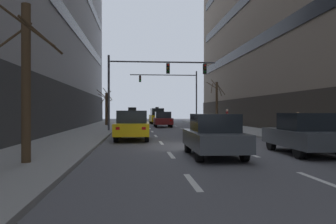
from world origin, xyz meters
The scene contains 35 objects.
ground_plane centered at (0.00, 0.00, 0.00)m, with size 120.00×120.00×0.00m, color #515156.
sidewalk_left centered at (-6.56, 0.00, 0.07)m, with size 3.75×80.00×0.14m, color gray.
sidewalk_right centered at (6.56, 0.00, 0.07)m, with size 3.75×80.00×0.14m, color gray.
lane_stripe_l1_s2 centered at (-1.56, -8.00, 0.00)m, with size 0.16×2.00×0.01m, color silver.
lane_stripe_l1_s3 centered at (-1.56, -3.00, 0.00)m, with size 0.16×2.00×0.01m, color silver.
lane_stripe_l1_s4 centered at (-1.56, 2.00, 0.00)m, with size 0.16×2.00×0.01m, color silver.
lane_stripe_l1_s5 centered at (-1.56, 7.00, 0.00)m, with size 0.16×2.00×0.01m, color silver.
lane_stripe_l1_s6 centered at (-1.56, 12.00, 0.00)m, with size 0.16×2.00×0.01m, color silver.
lane_stripe_l1_s7 centered at (-1.56, 17.00, 0.00)m, with size 0.16×2.00×0.01m, color silver.
lane_stripe_l1_s8 centered at (-1.56, 22.00, 0.00)m, with size 0.16×2.00×0.01m, color silver.
lane_stripe_l1_s9 centered at (-1.56, 27.00, 0.00)m, with size 0.16×2.00×0.01m, color silver.
lane_stripe_l1_s10 centered at (-1.56, 32.00, 0.00)m, with size 0.16×2.00×0.01m, color silver.
lane_stripe_l2_s2 centered at (1.56, -8.00, 0.00)m, with size 0.16×2.00×0.01m, color silver.
lane_stripe_l2_s3 centered at (1.56, -3.00, 0.00)m, with size 0.16×2.00×0.01m, color silver.
lane_stripe_l2_s4 centered at (1.56, 2.00, 0.00)m, with size 0.16×2.00×0.01m, color silver.
lane_stripe_l2_s5 centered at (1.56, 7.00, 0.00)m, with size 0.16×2.00×0.01m, color silver.
lane_stripe_l2_s6 centered at (1.56, 12.00, 0.00)m, with size 0.16×2.00×0.01m, color silver.
lane_stripe_l2_s7 centered at (1.56, 17.00, 0.00)m, with size 0.16×2.00×0.01m, color silver.
lane_stripe_l2_s8 centered at (1.56, 22.00, 0.00)m, with size 0.16×2.00×0.01m, color silver.
lane_stripe_l2_s9 centered at (1.56, 27.00, 0.00)m, with size 0.16×2.00×0.01m, color silver.
lane_stripe_l2_s10 centered at (1.56, 32.00, 0.00)m, with size 0.16×2.00×0.01m, color silver.
taxi_driving_0 centered at (-3.11, 3.86, 0.85)m, with size 2.03×4.62×1.90m.
car_driving_1 centered at (-3.00, 23.88, 0.79)m, with size 1.98×4.37×1.61m.
car_driving_2 centered at (-3.26, 12.68, 0.85)m, with size 2.13×4.70×1.73m.
car_driving_3 centered at (-0.04, -3.68, 0.78)m, with size 1.82×4.24×1.58m.
taxi_driving_4 centered at (-0.14, 28.61, 1.03)m, with size 1.96×4.32×2.23m.
car_driving_5 centered at (-0.06, 19.88, 0.80)m, with size 1.84×4.35×1.63m.
car_parked_1 centered at (3.63, -3.28, 0.79)m, with size 1.90×4.34×1.61m.
traffic_signal_0 centered at (-1.96, 11.66, 4.47)m, with size 8.81×0.35×6.06m.
traffic_signal_1 centered at (2.50, 28.37, 4.83)m, with size 8.85×0.35×6.85m.
street_tree_0 centered at (-6.17, -5.43, 2.62)m, with size 1.88×1.87×4.77m.
street_tree_1 centered at (-6.19, 22.38, 2.07)m, with size 1.75×1.80×4.13m.
street_tree_2 centered at (6.16, 21.56, 2.75)m, with size 2.11×1.93×5.15m.
pedestrian_0 centered at (5.69, 15.43, 1.15)m, with size 0.28×0.52×1.74m.
pedestrian_1 centered at (5.33, 0.65, 0.99)m, with size 0.33×0.48×1.50m.
Camera 1 is at (-2.89, -15.93, 1.68)m, focal length 36.24 mm.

